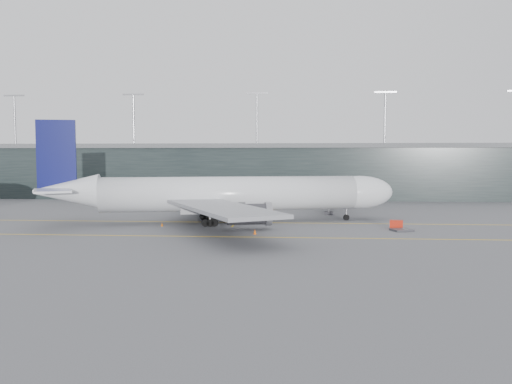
{
  "coord_description": "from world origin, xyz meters",
  "views": [
    {
      "loc": [
        14.96,
        -91.11,
        11.53
      ],
      "look_at": [
        8.56,
        -4.0,
        5.42
      ],
      "focal_mm": 35.0,
      "sensor_mm": 36.0,
      "label": 1
    }
  ],
  "objects": [
    {
      "name": "taxiline_b",
      "position": [
        0.0,
        -20.0,
        0.01
      ],
      "size": [
        160.0,
        0.25,
        0.02
      ],
      "primitive_type": "cube",
      "color": "yellow",
      "rests_on": "ground"
    },
    {
      "name": "gse_cart",
      "position": [
        31.67,
        -9.94,
        0.77
      ],
      "size": [
        2.24,
        1.65,
        1.39
      ],
      "rotation": [
        0.0,
        0.0,
        -0.19
      ],
      "color": "red",
      "rests_on": "ground"
    },
    {
      "name": "uld_c",
      "position": [
        -1.56,
        10.89,
        1.04
      ],
      "size": [
        2.4,
        2.04,
        1.98
      ],
      "rotation": [
        0.0,
        0.0,
        -0.15
      ],
      "color": "#37363B",
      "rests_on": "ground"
    },
    {
      "name": "cone_tail",
      "position": [
        -6.75,
        -9.91,
        0.33
      ],
      "size": [
        0.41,
        0.41,
        0.65
      ],
      "primitive_type": "cone",
      "color": "#D4610B",
      "rests_on": "ground"
    },
    {
      "name": "uld_b",
      "position": [
        -2.19,
        12.64,
        0.87
      ],
      "size": [
        2.01,
        1.7,
        1.66
      ],
      "rotation": [
        0.0,
        0.0,
        0.14
      ],
      "color": "#37363B",
      "rests_on": "ground"
    },
    {
      "name": "ground",
      "position": [
        0.0,
        0.0,
        0.0
      ],
      "size": [
        320.0,
        320.0,
        0.0
      ],
      "primitive_type": "plane",
      "color": "#5C5C61",
      "rests_on": "ground"
    },
    {
      "name": "baggage_dolly",
      "position": [
        32.04,
        -12.36,
        0.18
      ],
      "size": [
        3.7,
        3.32,
        0.31
      ],
      "primitive_type": "cube",
      "rotation": [
        0.0,
        0.0,
        0.34
      ],
      "color": "#38383D",
      "rests_on": "ground"
    },
    {
      "name": "uld_a",
      "position": [
        -4.55,
        9.75,
        0.96
      ],
      "size": [
        2.12,
        1.76,
        1.82
      ],
      "rotation": [
        0.0,
        0.0,
        0.08
      ],
      "color": "#37363B",
      "rests_on": "ground"
    },
    {
      "name": "main_aircraft",
      "position": [
        3.61,
        -4.36,
        4.97
      ],
      "size": [
        62.66,
        57.91,
        17.71
      ],
      "rotation": [
        0.0,
        0.0,
        0.22
      ],
      "color": "silver",
      "rests_on": "ground"
    },
    {
      "name": "cone_nose",
      "position": [
        31.72,
        -7.72,
        0.33
      ],
      "size": [
        0.41,
        0.41,
        0.66
      ],
      "primitive_type": "cone",
      "color": "#CA640B",
      "rests_on": "ground"
    },
    {
      "name": "jet_bridge",
      "position": [
        22.88,
        22.36,
        4.34
      ],
      "size": [
        6.39,
        42.85,
        5.8
      ],
      "rotation": [
        0.0,
        0.0,
        -0.09
      ],
      "color": "#2C2B30",
      "rests_on": "ground"
    },
    {
      "name": "taxiline_lead_main",
      "position": [
        5.0,
        20.0,
        0.01
      ],
      "size": [
        0.25,
        60.0,
        0.02
      ],
      "primitive_type": "cube",
      "color": "yellow",
      "rests_on": "ground"
    },
    {
      "name": "terminal",
      "position": [
        -0.0,
        58.0,
        7.62
      ],
      "size": [
        240.0,
        36.0,
        29.0
      ],
      "color": "black",
      "rests_on": "ground"
    },
    {
      "name": "cone_wing_stbd",
      "position": [
        9.38,
        -17.41,
        0.38
      ],
      "size": [
        0.48,
        0.48,
        0.77
      ],
      "primitive_type": "cone",
      "color": "#FE630E",
      "rests_on": "ground"
    },
    {
      "name": "cone_wing_port",
      "position": [
        11.11,
        11.64,
        0.35
      ],
      "size": [
        0.44,
        0.44,
        0.69
      ],
      "primitive_type": "cone",
      "color": "orange",
      "rests_on": "ground"
    },
    {
      "name": "taxiline_a",
      "position": [
        0.0,
        -4.0,
        0.01
      ],
      "size": [
        160.0,
        0.25,
        0.02
      ],
      "primitive_type": "cube",
      "color": "yellow",
      "rests_on": "ground"
    }
  ]
}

